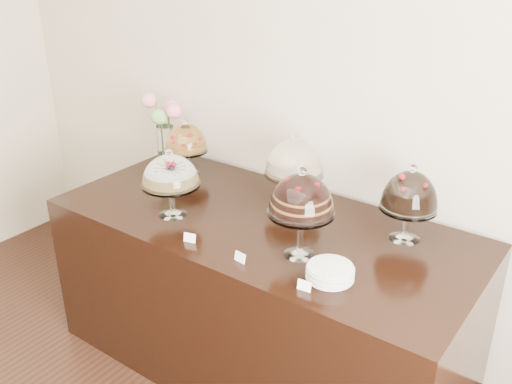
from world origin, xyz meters
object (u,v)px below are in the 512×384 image
Objects in this scene: cake_stand_cheesecake at (294,160)px; cake_stand_dark_choco at (410,194)px; display_counter at (261,294)px; cake_stand_fruit_tart at (186,140)px; cake_stand_choco_layer at (302,198)px; flower_vase at (165,124)px; plate_stack at (330,272)px; cake_stand_sugar_sponge at (170,174)px.

cake_stand_cheesecake is 1.04× the size of cake_stand_dark_choco.
display_counter is 5.75× the size of cake_stand_dark_choco.
cake_stand_dark_choco is 1.39m from cake_stand_fruit_tart.
cake_stand_choco_layer is 0.54m from cake_stand_cheesecake.
plate_stack is (1.51, -0.58, -0.22)m from flower_vase.
display_counter is at bearing -17.92° from flower_vase.
cake_stand_fruit_tart is at bearing 161.63° from display_counter.
cake_stand_choco_layer reaches higher than cake_stand_cheesecake.
cake_stand_dark_choco is 1.09× the size of cake_stand_fruit_tart.
cake_stand_choco_layer is 0.99× the size of flower_vase.
cake_stand_choco_layer is at bearing -20.27° from flower_vase.
display_counter is 5.07× the size of flower_vase.
cake_stand_dark_choco is 0.88× the size of flower_vase.
cake_stand_fruit_tart is 0.81× the size of flower_vase.
cake_stand_choco_layer is 2.16× the size of plate_stack.
cake_stand_dark_choco is at bearing -2.07° from flower_vase.
cake_stand_sugar_sponge is 0.95× the size of cake_stand_dark_choco.
plate_stack is (0.96, -0.05, -0.20)m from cake_stand_sugar_sponge.
cake_stand_choco_layer is at bearing 3.61° from cake_stand_sugar_sponge.
display_counter is 6.08× the size of cake_stand_sugar_sponge.
cake_stand_choco_layer is 1.09× the size of cake_stand_cheesecake.
cake_stand_sugar_sponge is at bearing -176.39° from cake_stand_choco_layer.
cake_stand_choco_layer is 0.54m from cake_stand_dark_choco.
cake_stand_choco_layer is 1.23× the size of cake_stand_fruit_tart.
plate_stack is (1.27, -0.50, -0.18)m from cake_stand_fruit_tart.
cake_stand_fruit_tart is at bearing -177.77° from cake_stand_cheesecake.
cake_stand_sugar_sponge is 0.91× the size of cake_stand_cheesecake.
cake_stand_sugar_sponge reaches higher than display_counter.
flower_vase reaches higher than cake_stand_cheesecake.
cake_stand_cheesecake is at bearing 125.71° from cake_stand_choco_layer.
flower_vase reaches higher than cake_stand_choco_layer.
cake_stand_fruit_tart is at bearing 124.28° from cake_stand_sugar_sponge.
cake_stand_sugar_sponge is at bearing -55.72° from cake_stand_fruit_tart.
cake_stand_cheesecake is (0.02, 0.27, 0.70)m from display_counter.
cake_stand_choco_layer is 0.34m from plate_stack.
flower_vase reaches higher than cake_stand_fruit_tart.
flower_vase is at bearing 136.39° from cake_stand_sugar_sponge.
cake_stand_choco_layer reaches higher than display_counter.
cake_stand_cheesecake is 0.91× the size of flower_vase.
cake_stand_dark_choco is at bearing -1.39° from cake_stand_cheesecake.
cake_stand_choco_layer is 1.12× the size of cake_stand_dark_choco.
cake_stand_sugar_sponge is (-0.42, -0.21, 0.68)m from display_counter.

